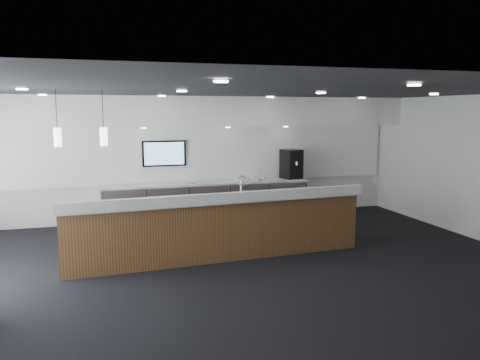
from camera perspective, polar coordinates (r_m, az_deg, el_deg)
name	(u,v)px	position (r m, az deg, el deg)	size (l,w,h in m)	color
ground	(254,266)	(8.23, 1.67, -10.46)	(10.00, 10.00, 0.00)	black
ceiling	(254,90)	(7.80, 1.77, 10.89)	(10.00, 8.00, 0.02)	black
back_wall	(204,158)	(11.71, -4.42, 2.68)	(10.00, 0.02, 3.00)	silver
soffit_bulkhead	(207,112)	(11.22, -4.00, 8.32)	(10.00, 0.90, 0.70)	white
alcove_panel	(204,154)	(11.67, -4.39, 3.15)	(9.80, 0.06, 1.40)	white
back_credenza	(207,201)	(11.51, -3.98, -2.56)	(5.06, 0.66, 0.95)	gray
wall_tv	(164,153)	(11.44, -9.24, 3.21)	(1.05, 0.08, 0.62)	black
pendant_left	(104,136)	(8.21, -16.28, 5.20)	(0.12, 0.12, 0.30)	#F2E7BC
pendant_right	(59,136)	(8.23, -21.17, 4.98)	(0.12, 0.12, 0.30)	#F2E7BC
ceiling_can_lights	(254,92)	(7.80, 1.77, 10.67)	(7.00, 5.00, 0.02)	white
service_counter	(217,226)	(8.60, -2.79, -5.65)	(5.55, 1.21, 1.49)	#522F1B
coffee_machine	(291,164)	(12.04, 6.27, 1.94)	(0.51, 0.60, 0.74)	black
info_sign_left	(193,179)	(11.27, -5.81, 0.16)	(0.15, 0.02, 0.21)	white
info_sign_right	(261,175)	(11.67, 2.63, 0.61)	(0.20, 0.02, 0.26)	white
cup_0	(263,178)	(11.69, 2.86, 0.21)	(0.10, 0.10, 0.10)	white
cup_1	(258,179)	(11.64, 2.21, 0.18)	(0.10, 0.10, 0.10)	white
cup_2	(253,179)	(11.60, 1.56, 0.15)	(0.10, 0.10, 0.10)	white
cup_3	(247,179)	(11.56, 0.90, 0.12)	(0.10, 0.10, 0.10)	white
cup_4	(242,179)	(11.51, 0.23, 0.10)	(0.10, 0.10, 0.10)	white
cup_5	(236,179)	(11.48, -0.44, 0.07)	(0.10, 0.10, 0.10)	white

